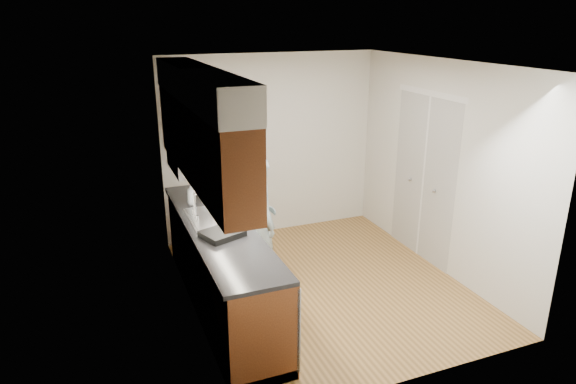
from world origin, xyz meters
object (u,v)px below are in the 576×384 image
(soda_can, at_px, (218,197))
(steel_can, at_px, (204,194))
(soap_bottle_a, at_px, (191,194))
(soap_bottle_c, at_px, (209,191))
(soap_bottle_b, at_px, (207,194))
(dish_rack, at_px, (222,234))
(person, at_px, (260,212))

(soda_can, bearing_deg, steel_can, 134.95)
(steel_can, bearing_deg, soap_bottle_a, -144.81)
(soap_bottle_a, relative_size, soap_bottle_c, 1.47)
(soap_bottle_a, bearing_deg, soda_can, -3.11)
(steel_can, bearing_deg, soap_bottle_c, 19.84)
(soap_bottle_a, height_order, soda_can, soap_bottle_a)
(soda_can, height_order, steel_can, steel_can)
(soap_bottle_b, distance_m, soda_can, 0.14)
(soap_bottle_b, height_order, soap_bottle_c, soap_bottle_b)
(dish_rack, bearing_deg, soap_bottle_b, 65.04)
(soap_bottle_c, bearing_deg, person, -47.48)
(soap_bottle_a, bearing_deg, person, -27.87)
(person, xyz_separation_m, soap_bottle_b, (-0.52, 0.36, 0.16))
(person, height_order, soda_can, person)
(person, distance_m, soda_can, 0.53)
(steel_can, bearing_deg, soap_bottle_b, -88.41)
(steel_can, distance_m, dish_rack, 1.11)
(person, height_order, soap_bottle_b, person)
(person, bearing_deg, steel_can, 46.06)
(soap_bottle_a, distance_m, soda_can, 0.31)
(soap_bottle_b, relative_size, steel_can, 1.65)
(soap_bottle_a, relative_size, steel_can, 2.13)
(person, distance_m, soap_bottle_a, 0.80)
(soda_can, bearing_deg, soap_bottle_b, 173.68)
(soap_bottle_a, relative_size, dish_rack, 0.69)
(soap_bottle_c, height_order, steel_can, soap_bottle_c)
(steel_can, bearing_deg, person, -42.83)
(steel_can, bearing_deg, soda_can, -45.05)
(person, distance_m, soap_bottle_b, 0.65)
(person, bearing_deg, soap_bottle_c, 41.41)
(person, xyz_separation_m, dish_rack, (-0.60, -0.63, 0.09))
(soda_can, distance_m, steel_can, 0.19)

